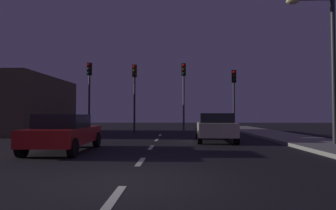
{
  "coord_description": "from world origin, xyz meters",
  "views": [
    {
      "loc": [
        1.01,
        -6.16,
        1.38
      ],
      "look_at": [
        0.49,
        15.84,
        2.11
      ],
      "focal_mm": 31.81,
      "sensor_mm": 36.0,
      "label": 1
    }
  ],
  "objects_px": {
    "traffic_signal_far_left": "(89,84)",
    "street_lamp_right": "(325,54)",
    "traffic_signal_far_right": "(234,89)",
    "car_stopped_ahead": "(215,127)",
    "traffic_signal_center_right": "(184,85)",
    "traffic_signal_center_left": "(135,85)",
    "car_adjacent_lane": "(64,132)"
  },
  "relations": [
    {
      "from": "traffic_signal_far_left",
      "to": "street_lamp_right",
      "type": "height_order",
      "value": "street_lamp_right"
    },
    {
      "from": "traffic_signal_far_right",
      "to": "street_lamp_right",
      "type": "distance_m",
      "value": 8.93
    },
    {
      "from": "car_stopped_ahead",
      "to": "traffic_signal_center_right",
      "type": "bearing_deg",
      "value": 103.89
    },
    {
      "from": "traffic_signal_far_left",
      "to": "traffic_signal_center_right",
      "type": "distance_m",
      "value": 6.87
    },
    {
      "from": "traffic_signal_center_left",
      "to": "car_stopped_ahead",
      "type": "bearing_deg",
      "value": -49.6
    },
    {
      "from": "traffic_signal_far_right",
      "to": "car_stopped_ahead",
      "type": "relative_size",
      "value": 1.07
    },
    {
      "from": "traffic_signal_far_left",
      "to": "car_stopped_ahead",
      "type": "relative_size",
      "value": 1.2
    },
    {
      "from": "traffic_signal_far_right",
      "to": "car_adjacent_lane",
      "type": "height_order",
      "value": "traffic_signal_far_right"
    },
    {
      "from": "traffic_signal_far_left",
      "to": "traffic_signal_center_left",
      "type": "relative_size",
      "value": 1.03
    },
    {
      "from": "traffic_signal_far_left",
      "to": "traffic_signal_far_right",
      "type": "height_order",
      "value": "traffic_signal_far_left"
    },
    {
      "from": "traffic_signal_center_left",
      "to": "traffic_signal_center_right",
      "type": "bearing_deg",
      "value": 0.0
    },
    {
      "from": "traffic_signal_center_left",
      "to": "traffic_signal_center_right",
      "type": "height_order",
      "value": "traffic_signal_center_right"
    },
    {
      "from": "traffic_signal_center_left",
      "to": "car_adjacent_lane",
      "type": "height_order",
      "value": "traffic_signal_center_left"
    },
    {
      "from": "traffic_signal_center_left",
      "to": "car_stopped_ahead",
      "type": "relative_size",
      "value": 1.17
    },
    {
      "from": "traffic_signal_far_left",
      "to": "traffic_signal_center_left",
      "type": "height_order",
      "value": "traffic_signal_far_left"
    },
    {
      "from": "street_lamp_right",
      "to": "car_stopped_ahead",
      "type": "bearing_deg",
      "value": 148.02
    },
    {
      "from": "traffic_signal_center_right",
      "to": "traffic_signal_far_right",
      "type": "distance_m",
      "value": 3.63
    },
    {
      "from": "traffic_signal_center_left",
      "to": "car_adjacent_lane",
      "type": "relative_size",
      "value": 1.16
    },
    {
      "from": "car_adjacent_lane",
      "to": "street_lamp_right",
      "type": "bearing_deg",
      "value": 9.37
    },
    {
      "from": "traffic_signal_far_left",
      "to": "car_adjacent_lane",
      "type": "height_order",
      "value": "traffic_signal_far_left"
    },
    {
      "from": "traffic_signal_far_right",
      "to": "car_stopped_ahead",
      "type": "bearing_deg",
      "value": -110.0
    },
    {
      "from": "traffic_signal_far_left",
      "to": "traffic_signal_far_right",
      "type": "relative_size",
      "value": 1.12
    },
    {
      "from": "traffic_signal_center_right",
      "to": "car_adjacent_lane",
      "type": "distance_m",
      "value": 11.77
    },
    {
      "from": "traffic_signal_far_left",
      "to": "traffic_signal_center_right",
      "type": "xyz_separation_m",
      "value": [
        6.87,
        -0.0,
        -0.04
      ]
    },
    {
      "from": "car_adjacent_lane",
      "to": "street_lamp_right",
      "type": "distance_m",
      "value": 11.22
    },
    {
      "from": "car_adjacent_lane",
      "to": "car_stopped_ahead",
      "type": "bearing_deg",
      "value": 35.55
    },
    {
      "from": "traffic_signal_far_left",
      "to": "traffic_signal_center_left",
      "type": "xyz_separation_m",
      "value": [
        3.3,
        -0.0,
        -0.1
      ]
    },
    {
      "from": "traffic_signal_center_left",
      "to": "traffic_signal_center_right",
      "type": "relative_size",
      "value": 0.98
    },
    {
      "from": "car_stopped_ahead",
      "to": "street_lamp_right",
      "type": "bearing_deg",
      "value": -31.98
    },
    {
      "from": "car_stopped_ahead",
      "to": "traffic_signal_far_left",
      "type": "bearing_deg",
      "value": 144.66
    },
    {
      "from": "traffic_signal_center_left",
      "to": "car_adjacent_lane",
      "type": "distance_m",
      "value": 10.81
    },
    {
      "from": "car_stopped_ahead",
      "to": "street_lamp_right",
      "type": "height_order",
      "value": "street_lamp_right"
    }
  ]
}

